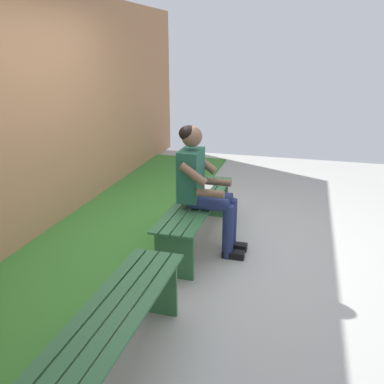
{
  "coord_description": "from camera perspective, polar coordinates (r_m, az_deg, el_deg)",
  "views": [
    {
      "loc": [
        3.94,
        1.03,
        1.97
      ],
      "look_at": [
        0.74,
        0.15,
        0.83
      ],
      "focal_mm": 39.19,
      "sensor_mm": 36.0,
      "label": 1
    }
  ],
  "objects": [
    {
      "name": "bench_near",
      "position": [
        4.38,
        0.66,
        -2.53
      ],
      "size": [
        1.77,
        0.42,
        0.48
      ],
      "rotation": [
        0.0,
        0.0,
        -0.01
      ],
      "color": "#2D6038",
      "rests_on": "ground"
    },
    {
      "name": "book_open",
      "position": [
        4.82,
        2.16,
        1.06
      ],
      "size": [
        0.41,
        0.16,
        0.02
      ],
      "rotation": [
        0.0,
        0.0,
        -0.01
      ],
      "color": "white",
      "rests_on": "bench_near"
    },
    {
      "name": "grass_strip",
      "position": [
        4.05,
        -17.83,
        -10.9
      ],
      "size": [
        9.0,
        1.35,
        0.03
      ],
      "primitive_type": "cube",
      "color": "#387A2D",
      "rests_on": "ground"
    },
    {
      "name": "brick_wall",
      "position": [
        4.51,
        -24.19,
        8.99
      ],
      "size": [
        9.5,
        0.24,
        2.63
      ],
      "primitive_type": "cube",
      "color": "#B27A51",
      "rests_on": "ground"
    },
    {
      "name": "bench_far",
      "position": [
        2.65,
        -11.68,
        -18.88
      ],
      "size": [
        1.84,
        0.42,
        0.48
      ],
      "rotation": [
        0.0,
        0.0,
        -0.01
      ],
      "color": "#2D6038",
      "rests_on": "ground"
    },
    {
      "name": "person_seated",
      "position": [
        4.09,
        1.5,
        1.07
      ],
      "size": [
        0.5,
        0.69,
        1.28
      ],
      "color": "#1E513D",
      "rests_on": "ground"
    },
    {
      "name": "ground_plane",
      "position": [
        3.51,
        12.61,
        -16.1
      ],
      "size": [
        10.0,
        7.0,
        0.04
      ],
      "primitive_type": "cube",
      "color": "#9E9E99"
    },
    {
      "name": "apple",
      "position": [
        4.53,
        0.1,
        0.32
      ],
      "size": [
        0.08,
        0.08,
        0.08
      ],
      "primitive_type": "sphere",
      "color": "gold",
      "rests_on": "bench_near"
    }
  ]
}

